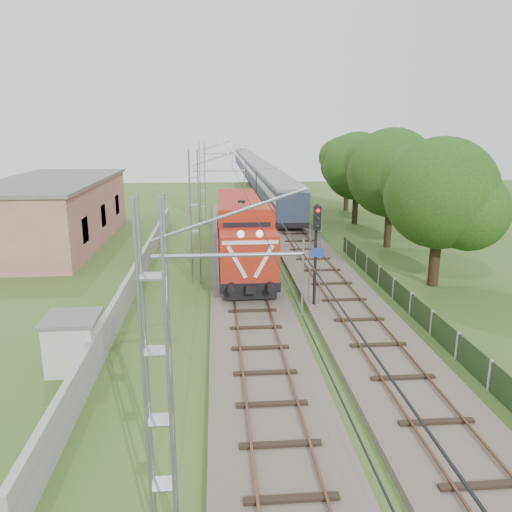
{
  "coord_description": "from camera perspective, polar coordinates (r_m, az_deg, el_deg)",
  "views": [
    {
      "loc": [
        -1.72,
        -17.54,
        9.24
      ],
      "look_at": [
        0.48,
        9.66,
        2.2
      ],
      "focal_mm": 35.0,
      "sensor_mm": 36.0,
      "label": 1
    }
  ],
  "objects": [
    {
      "name": "tree_b",
      "position": [
        40.18,
        15.37,
        9.04
      ],
      "size": [
        7.17,
        6.83,
        9.29
      ],
      "color": "#322414",
      "rests_on": "ground"
    },
    {
      "name": "tree_a",
      "position": [
        30.9,
        20.49,
        6.59
      ],
      "size": [
        6.8,
        6.47,
        8.81
      ],
      "color": "#322414",
      "rests_on": "ground"
    },
    {
      "name": "boundary_wall",
      "position": [
        31.11,
        -13.29,
        -1.77
      ],
      "size": [
        0.25,
        40.0,
        1.5
      ],
      "primitive_type": "cube",
      "color": "#9E9E99",
      "rests_on": "ground"
    },
    {
      "name": "catenary",
      "position": [
        30.02,
        -6.92,
        4.4
      ],
      "size": [
        3.31,
        70.0,
        8.0
      ],
      "color": "gray",
      "rests_on": "ground"
    },
    {
      "name": "ground",
      "position": [
        19.9,
        0.89,
        -13.2
      ],
      "size": [
        140.0,
        140.0,
        0.0
      ],
      "primitive_type": "plane",
      "color": "#35531F",
      "rests_on": "ground"
    },
    {
      "name": "station_building",
      "position": [
        44.11,
        -22.16,
        4.78
      ],
      "size": [
        8.4,
        20.4,
        5.22
      ],
      "color": "tan",
      "rests_on": "ground"
    },
    {
      "name": "track_main",
      "position": [
        26.22,
        -0.58,
        -5.75
      ],
      "size": [
        4.2,
        70.0,
        0.45
      ],
      "color": "#6B6054",
      "rests_on": "ground"
    },
    {
      "name": "track_side",
      "position": [
        39.2,
        5.38,
        1.04
      ],
      "size": [
        4.2,
        80.0,
        0.45
      ],
      "color": "#6B6054",
      "rests_on": "ground"
    },
    {
      "name": "tree_d",
      "position": [
        57.82,
        10.54,
        10.27
      ],
      "size": [
        6.49,
        6.18,
        8.41
      ],
      "color": "#322414",
      "rests_on": "ground"
    },
    {
      "name": "locomotive",
      "position": [
        34.67,
        -1.69,
        3.05
      ],
      "size": [
        3.23,
        18.46,
        4.69
      ],
      "color": "black",
      "rests_on": "ground"
    },
    {
      "name": "tree_c",
      "position": [
        49.86,
        11.59,
        9.94
      ],
      "size": [
        6.87,
        6.54,
        8.9
      ],
      "color": "#322414",
      "rests_on": "ground"
    },
    {
      "name": "coach_rake",
      "position": [
        87.46,
        -0.2,
        10.03
      ],
      "size": [
        2.97,
        88.6,
        3.43
      ],
      "color": "black",
      "rests_on": "ground"
    },
    {
      "name": "signal_post",
      "position": [
        25.28,
        6.91,
        1.97
      ],
      "size": [
        0.61,
        0.48,
        5.56
      ],
      "color": "black",
      "rests_on": "ground"
    },
    {
      "name": "relay_hut",
      "position": [
        21.03,
        -20.17,
        -9.25
      ],
      "size": [
        2.15,
        2.15,
        2.18
      ],
      "color": "beige",
      "rests_on": "ground"
    },
    {
      "name": "fence",
      "position": [
        24.31,
        19.45,
        -7.22
      ],
      "size": [
        0.12,
        32.0,
        1.2
      ],
      "color": "black",
      "rests_on": "ground"
    }
  ]
}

